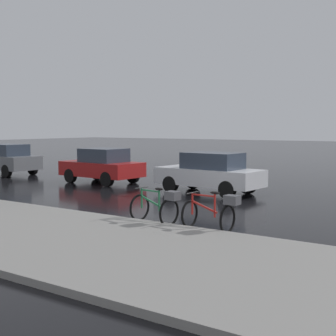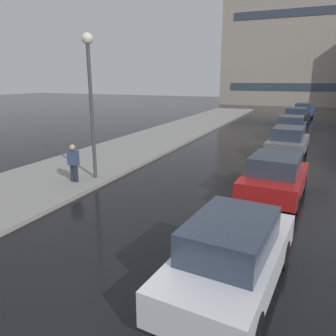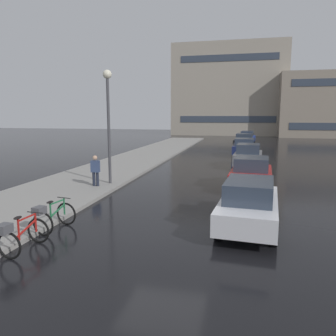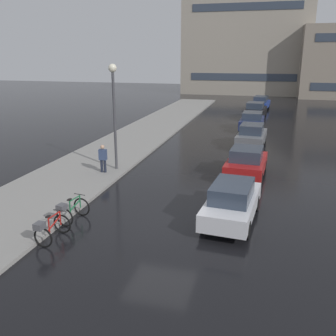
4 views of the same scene
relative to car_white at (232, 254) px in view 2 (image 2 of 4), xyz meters
name	(u,v)px [view 2 (image 2 of 4)]	position (x,y,z in m)	size (l,w,h in m)	color
ground_plane	(90,293)	(-2.48, -1.21, -0.79)	(140.00, 140.00, 0.00)	black
sidewalk_kerb	(112,155)	(-8.48, 8.79, -0.72)	(4.80, 60.00, 0.14)	gray
car_white	(232,254)	(0.00, 0.00, 0.00)	(2.03, 4.26, 1.57)	silver
car_red	(275,177)	(0.18, 5.67, 0.00)	(2.08, 3.87, 1.57)	#AD1919
car_grey	(288,142)	(0.10, 12.41, 0.02)	(2.00, 4.06, 1.63)	slate
car_navy	(291,127)	(-0.16, 18.46, 0.01)	(1.96, 4.06, 1.58)	navy
car_black	(296,117)	(-0.17, 24.83, 0.03)	(2.18, 4.36, 1.64)	black
car_blue	(303,111)	(0.19, 31.17, 0.02)	(2.10, 4.41, 1.61)	navy
pedestrian	(74,162)	(-7.14, 4.11, 0.12)	(0.42, 0.27, 1.63)	#1E2333
streetlamp	(90,84)	(-6.73, 4.90, 3.07)	(0.43, 0.43, 5.68)	#424247
building_facade_main	(290,53)	(-3.15, 50.80, 7.08)	(19.59, 7.94, 15.74)	#9E9384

